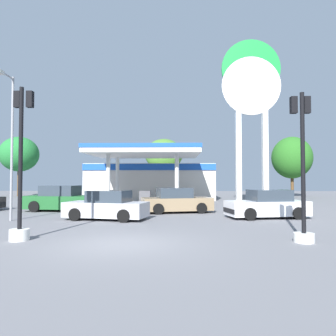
% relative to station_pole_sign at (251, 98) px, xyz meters
% --- Properties ---
extents(ground_plane, '(90.00, 90.00, 0.00)m').
position_rel_station_pole_sign_xyz_m(ground_plane, '(-7.87, -15.25, -8.64)').
color(ground_plane, slate).
rests_on(ground_plane, ground).
extents(gas_station, '(12.73, 12.81, 4.69)m').
position_rel_station_pole_sign_xyz_m(gas_station, '(-8.65, 6.40, -6.48)').
color(gas_station, beige).
rests_on(gas_station, ground).
extents(station_pole_sign, '(4.73, 0.56, 13.37)m').
position_rel_station_pole_sign_xyz_m(station_pole_sign, '(0.00, 0.00, 0.00)').
color(station_pole_sign, white).
rests_on(station_pole_sign, ground).
extents(car_0, '(4.79, 2.47, 1.66)m').
position_rel_station_pole_sign_xyz_m(car_0, '(-13.50, -4.85, -7.89)').
color(car_0, black).
rests_on(car_0, ground).
extents(car_1, '(4.46, 2.48, 1.51)m').
position_rel_station_pole_sign_xyz_m(car_1, '(-1.19, -8.29, -7.96)').
color(car_1, black).
rests_on(car_1, ground).
extents(car_2, '(4.58, 2.73, 1.53)m').
position_rel_station_pole_sign_xyz_m(car_2, '(-6.04, -5.65, -7.95)').
color(car_2, black).
rests_on(car_2, ground).
extents(car_3, '(4.44, 2.58, 1.49)m').
position_rel_station_pole_sign_xyz_m(car_3, '(-9.63, -9.16, -7.97)').
color(car_3, black).
rests_on(car_3, ground).
extents(traffic_signal_0, '(0.65, 0.68, 5.25)m').
position_rel_station_pole_sign_xyz_m(traffic_signal_0, '(-11.38, -14.72, -6.71)').
color(traffic_signal_0, silver).
rests_on(traffic_signal_0, ground).
extents(traffic_signal_1, '(0.66, 0.69, 4.97)m').
position_rel_station_pole_sign_xyz_m(traffic_signal_1, '(-1.86, -14.80, -6.68)').
color(traffic_signal_1, silver).
rests_on(traffic_signal_1, ground).
extents(tree_0, '(4.59, 4.59, 7.21)m').
position_rel_station_pole_sign_xyz_m(tree_0, '(-25.09, 12.44, -3.55)').
color(tree_0, brown).
rests_on(tree_0, ground).
extents(tree_1, '(4.34, 4.34, 6.69)m').
position_rel_station_pole_sign_xyz_m(tree_1, '(-7.46, 10.94, -3.76)').
color(tree_1, brown).
rests_on(tree_1, ground).
extents(tree_2, '(4.61, 4.61, 7.02)m').
position_rel_station_pole_sign_xyz_m(tree_2, '(7.50, 11.85, -4.07)').
color(tree_2, brown).
rests_on(tree_2, ground).
extents(corner_streetlamp, '(0.24, 1.48, 7.25)m').
position_rel_station_pole_sign_xyz_m(corner_streetlamp, '(-14.32, -9.95, -4.30)').
color(corner_streetlamp, gray).
rests_on(corner_streetlamp, ground).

